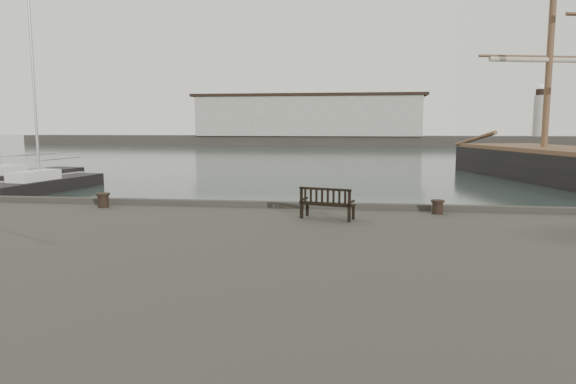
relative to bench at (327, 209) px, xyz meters
name	(u,v)px	position (x,y,z in m)	size (l,w,h in m)	color
ground	(283,254)	(-1.53, 1.97, -1.83)	(400.00, 400.00, 0.00)	black
breakwater	(324,125)	(-6.09, 93.97, 2.47)	(140.00, 9.50, 12.20)	#383530
bench	(327,209)	(0.00, 0.00, 0.00)	(1.57, 0.90, 0.85)	black
bollard_left	(103,200)	(-7.13, 1.10, -0.05)	(0.43, 0.43, 0.45)	black
bollard_right	(438,207)	(3.15, 1.24, -0.07)	(0.39, 0.39, 0.41)	black
yacht_b	(8,181)	(-23.37, 18.73, -1.59)	(4.81, 12.76, 16.14)	black
yacht_c	(46,188)	(-18.50, 15.53, -1.59)	(3.38, 9.09, 12.06)	black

